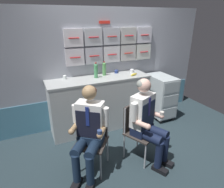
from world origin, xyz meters
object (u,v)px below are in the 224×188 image
Objects in this scene: service_trolley at (160,95)px; paper_cup_blue at (65,77)px; crew_member_right at (147,119)px; water_bottle_tall at (96,71)px; folding_chair_right at (137,126)px; crew_member_left at (89,129)px; folding_chair_left at (93,133)px; snack_banana at (134,74)px.

paper_cup_blue reaches higher than service_trolley.
service_trolley is 1.46m from crew_member_right.
service_trolley is at bearing -6.64° from water_bottle_tall.
service_trolley reaches higher than folding_chair_right.
crew_member_left is 1.27m from paper_cup_blue.
folding_chair_right is (0.65, -0.07, 0.00)m from folding_chair_left.
water_bottle_tall is 4.08× the size of paper_cup_blue.
folding_chair_right is at bearing 4.40° from crew_member_left.
paper_cup_blue is at bearing 91.00° from crew_member_left.
paper_cup_blue is 1.24m from snack_banana.
crew_member_right is at bearing -64.72° from folding_chair_right.
crew_member_left is 0.99× the size of crew_member_right.
crew_member_left reaches higher than paper_cup_blue.
paper_cup_blue is at bearing 96.19° from folding_chair_left.
water_bottle_tall is (-0.31, 1.18, 0.43)m from crew_member_right.
water_bottle_tall reaches higher than folding_chair_left.
snack_banana is at bearing 38.23° from crew_member_left.
folding_chair_right is 12.32× the size of paper_cup_blue.
service_trolley is at bearing 24.77° from folding_chair_left.
crew_member_left is 1.48× the size of folding_chair_right.
paper_cup_blue is at bearing 122.38° from crew_member_right.
crew_member_left reaches higher than folding_chair_left.
snack_banana reaches higher than service_trolley.
folding_chair_right is at bearing -76.97° from water_bottle_tall.
folding_chair_left is 0.65m from folding_chair_right.
folding_chair_right is at bearing 115.28° from crew_member_right.
crew_member_left is 4.47× the size of water_bottle_tall.
folding_chair_right is (-1.10, -0.87, 0.03)m from service_trolley.
snack_banana is at bearing -179.92° from service_trolley.
folding_chair_left and folding_chair_right have the same top height.
crew_member_left is 1.54m from snack_banana.
crew_member_right reaches higher than snack_banana.
snack_banana is at bearing -13.74° from paper_cup_blue.
folding_chair_right is at bearing -141.38° from service_trolley.
crew_member_left is 0.82m from crew_member_right.
paper_cup_blue is (-0.76, 1.17, 0.51)m from folding_chair_right.
crew_member_right is (0.71, -0.22, 0.17)m from folding_chair_left.
water_bottle_tall is at bearing 65.11° from crew_member_left.
folding_chair_left is 3.02× the size of water_bottle_tall.
water_bottle_tall is at bearing 167.01° from snack_banana.
service_trolley is 1.96m from paper_cup_blue.
water_bottle_tall reaches higher than folding_chair_right.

